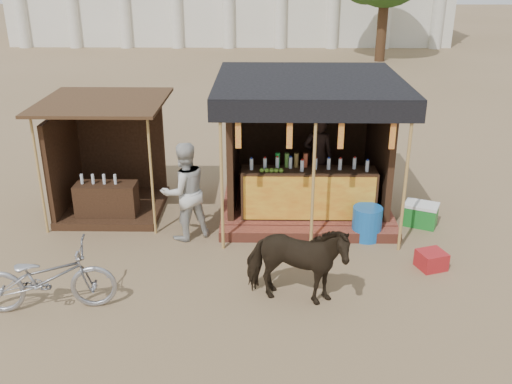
{
  "coord_description": "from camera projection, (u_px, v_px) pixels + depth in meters",
  "views": [
    {
      "loc": [
        0.15,
        -7.7,
        4.94
      ],
      "look_at": [
        0.0,
        1.6,
        1.1
      ],
      "focal_mm": 40.0,
      "sensor_mm": 36.0,
      "label": 1
    }
  ],
  "objects": [
    {
      "name": "red_crate",
      "position": [
        431.0,
        260.0,
        9.73
      ],
      "size": [
        0.55,
        0.53,
        0.31
      ],
      "primitive_type": "cube",
      "rotation": [
        0.0,
        0.0,
        0.33
      ],
      "color": "maroon",
      "rests_on": "ground"
    },
    {
      "name": "ground",
      "position": [
        254.0,
        295.0,
        9.0
      ],
      "size": [
        120.0,
        120.0,
        0.0
      ],
      "primitive_type": "plane",
      "color": "#846B4C",
      "rests_on": "ground"
    },
    {
      "name": "cooler",
      "position": [
        421.0,
        214.0,
        11.27
      ],
      "size": [
        0.76,
        0.66,
        0.46
      ],
      "color": "#1A7526",
      "rests_on": "ground"
    },
    {
      "name": "secondary_stall",
      "position": [
        103.0,
        172.0,
        11.71
      ],
      "size": [
        2.4,
        2.4,
        2.38
      ],
      "color": "#392214",
      "rests_on": "ground"
    },
    {
      "name": "bystander",
      "position": [
        185.0,
        191.0,
        10.51
      ],
      "size": [
        1.15,
        1.07,
        1.88
      ],
      "primitive_type": "imported",
      "rotation": [
        0.0,
        0.0,
        3.67
      ],
      "color": "#BBBAB5",
      "rests_on": "ground"
    },
    {
      "name": "main_stall",
      "position": [
        307.0,
        163.0,
        11.7
      ],
      "size": [
        3.6,
        3.61,
        2.78
      ],
      "color": "brown",
      "rests_on": "ground"
    },
    {
      "name": "motorbike",
      "position": [
        47.0,
        278.0,
        8.46
      ],
      "size": [
        2.11,
        0.98,
        1.07
      ],
      "primitive_type": "imported",
      "rotation": [
        0.0,
        0.0,
        1.71
      ],
      "color": "#95969D",
      "rests_on": "ground"
    },
    {
      "name": "blue_barrel",
      "position": [
        367.0,
        223.0,
        10.7
      ],
      "size": [
        0.66,
        0.66,
        0.64
      ],
      "primitive_type": "cylinder",
      "rotation": [
        0.0,
        0.0,
        -0.22
      ],
      "color": "#165BAB",
      "rests_on": "ground"
    },
    {
      "name": "cow",
      "position": [
        296.0,
        264.0,
        8.56
      ],
      "size": [
        1.72,
        1.04,
        1.35
      ],
      "primitive_type": "imported",
      "rotation": [
        0.0,
        0.0,
        1.37
      ],
      "color": "black",
      "rests_on": "ground"
    }
  ]
}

